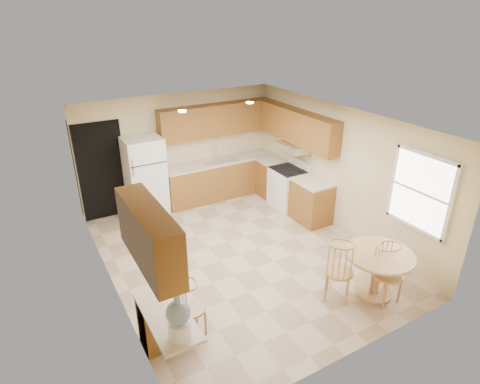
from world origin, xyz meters
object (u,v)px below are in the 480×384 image
refrigerator (145,177)px  chair_desk (194,306)px  chair_table_a (344,268)px  water_crock (179,319)px  dining_table (377,268)px  chair_table_b (393,272)px  stove (288,188)px

refrigerator → chair_desk: bearing=-98.9°
refrigerator → chair_table_a: bearing=-68.8°
refrigerator → water_crock: size_ratio=3.03×
chair_table_a → dining_table: bearing=31.9°
chair_table_a → chair_table_b: 0.73m
dining_table → chair_desk: size_ratio=1.21×
stove → chair_desk: bearing=-143.0°
dining_table → chair_desk: chair_desk is taller
stove → dining_table: 3.28m
stove → water_crock: 5.16m
chair_desk → water_crock: size_ratio=1.49×
refrigerator → stove: 3.15m
refrigerator → stove: (2.88, -1.22, -0.40)m
dining_table → chair_table_b: 0.27m
dining_table → chair_table_b: chair_table_b is taller
chair_table_b → dining_table: bearing=-74.4°
stove → chair_table_b: bearing=-100.1°
stove → chair_table_b: size_ratio=1.15×
chair_table_a → chair_table_b: size_ratio=1.06×
stove → dining_table: stove is taller
dining_table → chair_table_b: bearing=-78.9°
chair_desk → water_crock: water_crock is taller
stove → water_crock: bearing=-139.9°
dining_table → chair_desk: bearing=168.1°
stove → chair_table_a: 3.30m
dining_table → chair_table_a: size_ratio=1.04×
chair_table_b → water_crock: size_ratio=1.64×
dining_table → water_crock: size_ratio=1.81×
stove → water_crock: (-3.92, -3.30, 0.56)m
refrigerator → chair_desk: size_ratio=2.04×
refrigerator → chair_table_a: refrigerator is taller
chair_table_a → water_crock: (-2.71, -0.24, 0.42)m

